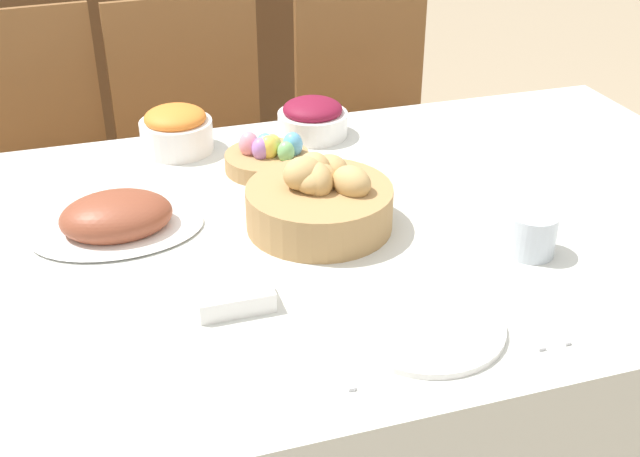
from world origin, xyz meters
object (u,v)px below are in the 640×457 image
object	(u,v)px
dinner_plate	(425,326)
fork	(333,345)
carrot_bowl	(176,130)
beet_salad_bowl	(313,118)
chair_far_left	(35,177)
drinking_cup	(532,234)
egg_basket	(268,156)
chair_far_center	(201,156)
ham_platter	(117,219)
spoon	(529,307)
chair_far_right	(377,134)
butter_dish	(234,297)
bread_basket	(320,200)
knife	(511,310)
sideboard	(163,82)

from	to	relation	value
dinner_plate	fork	size ratio (longest dim) A/B	1.18
carrot_bowl	beet_salad_bowl	world-z (taller)	carrot_bowl
chair_far_left	drinking_cup	size ratio (longest dim) A/B	11.06
egg_basket	dinner_plate	bearing A→B (deg)	-81.86
chair_far_center	dinner_plate	bearing A→B (deg)	-87.71
egg_basket	fork	size ratio (longest dim) A/B	0.87
ham_platter	beet_salad_bowl	bearing A→B (deg)	34.72
ham_platter	fork	world-z (taller)	ham_platter
spoon	drinking_cup	world-z (taller)	drinking_cup
spoon	chair_far_center	bearing A→B (deg)	100.59
chair_far_right	carrot_bowl	xyz separation A→B (m)	(-0.64, -0.46, 0.28)
chair_far_right	butter_dish	bearing A→B (deg)	-127.23
bread_basket	knife	xyz separation A→B (m)	(0.19, -0.33, -0.05)
chair_far_center	dinner_plate	size ratio (longest dim) A/B	3.94
drinking_cup	chair_far_right	bearing A→B (deg)	82.31
sideboard	dinner_plate	bearing A→B (deg)	-86.45
egg_basket	butter_dish	bearing A→B (deg)	-110.33
ham_platter	dinner_plate	distance (m)	0.58
ham_platter	spoon	world-z (taller)	ham_platter
chair_far_center	beet_salad_bowl	bearing A→B (deg)	-72.41
chair_far_center	fork	bearing A→B (deg)	-94.36
drinking_cup	fork	bearing A→B (deg)	-160.02
beet_salad_bowl	butter_dish	size ratio (longest dim) A/B	1.35
chair_far_center	chair_far_left	size ratio (longest dim) A/B	1.00
dinner_plate	fork	xyz separation A→B (m)	(-0.14, 0.00, -0.00)
chair_far_right	knife	xyz separation A→B (m)	(-0.26, -1.21, 0.23)
egg_basket	sideboard	bearing A→B (deg)	91.67
ham_platter	fork	distance (m)	0.50
carrot_bowl	knife	xyz separation A→B (m)	(0.39, -0.75, -0.04)
egg_basket	drinking_cup	world-z (taller)	egg_basket
chair_far_left	spoon	size ratio (longest dim) A/B	4.65
chair_far_center	chair_far_left	bearing A→B (deg)	176.14
chair_far_right	drinking_cup	bearing A→B (deg)	-103.57
chair_far_left	knife	xyz separation A→B (m)	(0.72, -1.21, 0.23)
carrot_bowl	spoon	world-z (taller)	carrot_bowl
bread_basket	egg_basket	xyz separation A→B (m)	(-0.03, 0.26, -0.02)
beet_salad_bowl	spoon	world-z (taller)	beet_salad_bowl
bread_basket	spoon	xyz separation A→B (m)	(0.22, -0.33, -0.05)
chair_far_left	fork	size ratio (longest dim) A/B	4.65
sideboard	egg_basket	distance (m)	1.49
dinner_plate	fork	bearing A→B (deg)	180.00
knife	spoon	distance (m)	0.03
ham_platter	chair_far_left	bearing A→B (deg)	102.67
beet_salad_bowl	drinking_cup	world-z (taller)	beet_salad_bowl
chair_far_left	ham_platter	distance (m)	0.84
chair_far_left	ham_platter	size ratio (longest dim) A/B	3.03
bread_basket	carrot_bowl	bearing A→B (deg)	114.96
chair_far_left	beet_salad_bowl	xyz separation A→B (m)	(0.63, -0.47, 0.27)
ham_platter	carrot_bowl	size ratio (longest dim) A/B	1.96
chair_far_left	fork	bearing A→B (deg)	-74.99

